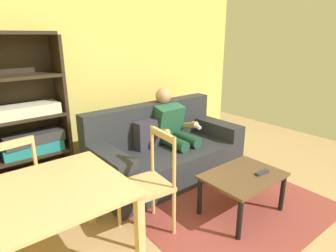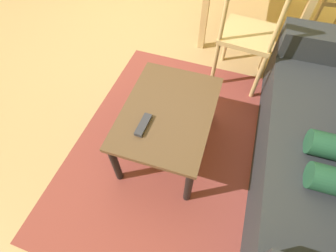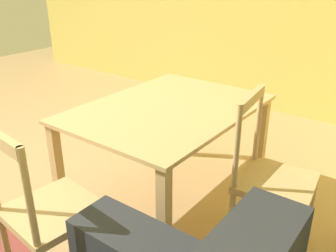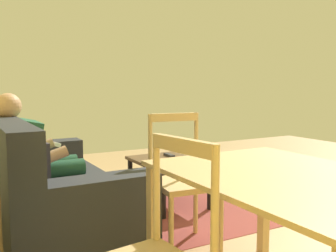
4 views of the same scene
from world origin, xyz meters
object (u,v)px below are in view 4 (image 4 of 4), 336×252
dining_table (289,195)px  dining_chair_facing_couch (183,182)px  coffee_table (168,166)px  tv_remote (169,155)px  person_lounging (38,157)px  couch (46,190)px

dining_table → dining_chair_facing_couch: (0.99, -0.00, -0.16)m
coffee_table → tv_remote: (0.16, -0.11, 0.08)m
person_lounging → dining_table: person_lounging is taller
couch → coffee_table: 1.19m
dining_table → coffee_table: bearing=-11.6°
couch → dining_chair_facing_couch: (-0.82, -0.80, 0.15)m
coffee_table → dining_chair_facing_couch: 0.99m
person_lounging → couch: bearing=-172.0°
dining_table → dining_chair_facing_couch: dining_chair_facing_couch is taller
coffee_table → tv_remote: bearing=-33.0°
tv_remote → dining_table: 2.13m
dining_chair_facing_couch → dining_table: bearing=179.8°
coffee_table → tv_remote: 0.21m
couch → dining_table: 2.01m
coffee_table → dining_chair_facing_couch: dining_chair_facing_couch is taller
coffee_table → dining_table: (-1.90, 0.39, 0.26)m
person_lounging → tv_remote: size_ratio=6.54×
coffee_table → dining_chair_facing_couch: bearing=156.9°
tv_remote → dining_table: size_ratio=0.13×
tv_remote → couch: bearing=13.5°
person_lounging → coffee_table: 1.23m
couch → tv_remote: couch is taller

